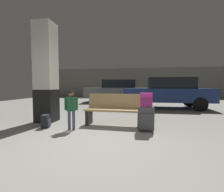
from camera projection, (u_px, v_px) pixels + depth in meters
name	position (u px, v px, depth m)	size (l,w,h in m)	color
ground_plane	(119.00, 113.00, 6.98)	(18.00, 18.00, 0.10)	gray
garage_back_wall	(130.00, 83.00, 15.62)	(18.00, 0.12, 2.80)	slate
structural_pillar	(46.00, 73.00, 5.04)	(0.57, 0.57, 3.03)	black
bench	(114.00, 110.00, 4.62)	(1.63, 0.61, 0.89)	tan
suitcase	(146.00, 118.00, 3.98)	(0.39, 0.25, 0.60)	#4C4C51
backpack_bright	(146.00, 100.00, 3.95)	(0.29, 0.21, 0.34)	#D833A5
child	(71.00, 106.00, 4.09)	(0.33, 0.19, 0.99)	#4C5160
backpack_dark_floor	(46.00, 121.00, 4.37)	(0.25, 0.31, 0.34)	#1E232D
parked_car_far	(117.00, 90.00, 11.00)	(4.28, 2.20, 1.51)	slate
parked_car_near	(167.00, 92.00, 8.10)	(4.10, 1.80, 1.51)	navy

